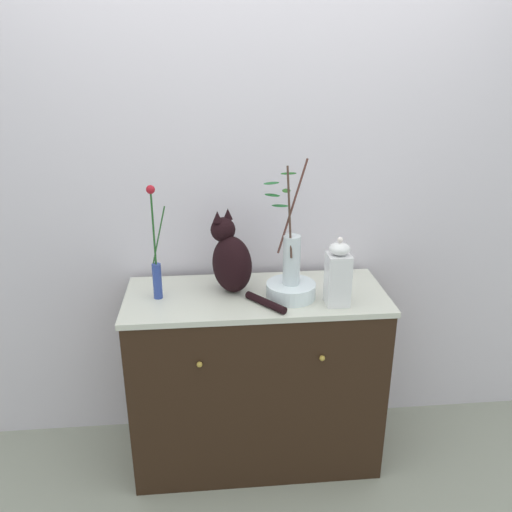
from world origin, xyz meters
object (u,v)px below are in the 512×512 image
vase_slim_green (156,264)px  vase_glass_clear (291,254)px  sideboard (256,377)px  bowl_porcelain (291,290)px  jar_lidded_porcelain (338,275)px  cat_sitting (231,260)px

vase_slim_green → vase_glass_clear: bearing=-4.6°
vase_slim_green → sideboard: bearing=-0.2°
vase_slim_green → bowl_porcelain: bearing=-4.9°
bowl_porcelain → jar_lidded_porcelain: size_ratio=0.72×
cat_sitting → bowl_porcelain: 0.29m
cat_sitting → bowl_porcelain: size_ratio=1.78×
bowl_porcelain → vase_glass_clear: 0.17m
cat_sitting → vase_slim_green: 0.32m
vase_glass_clear → cat_sitting: bearing=160.7°
bowl_porcelain → vase_glass_clear: size_ratio=0.40×
cat_sitting → bowl_porcelain: (0.25, -0.09, -0.12)m
cat_sitting → bowl_porcelain: cat_sitting is taller
bowl_porcelain → jar_lidded_porcelain: jar_lidded_porcelain is taller
sideboard → jar_lidded_porcelain: (0.33, -0.13, 0.57)m
sideboard → jar_lidded_porcelain: jar_lidded_porcelain is taller
sideboard → vase_slim_green: bearing=179.8°
vase_slim_green → cat_sitting: bearing=7.2°
vase_slim_green → jar_lidded_porcelain: size_ratio=1.67×
cat_sitting → jar_lidded_porcelain: cat_sitting is taller
bowl_porcelain → vase_glass_clear: bearing=138.0°
sideboard → jar_lidded_porcelain: 0.67m
vase_glass_clear → sideboard: bearing=162.8°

